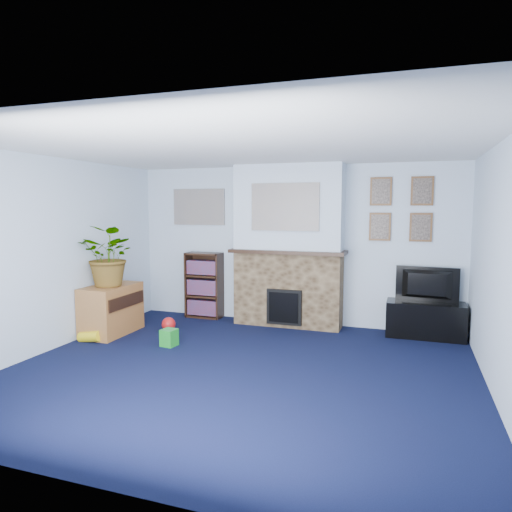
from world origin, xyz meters
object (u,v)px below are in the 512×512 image
(tv_stand, at_px, (425,321))
(bookshelf, at_px, (204,286))
(television, at_px, (427,285))
(sideboard, at_px, (111,309))

(tv_stand, height_order, bookshelf, bookshelf)
(tv_stand, xyz_separation_m, television, (0.00, 0.02, 0.50))
(tv_stand, xyz_separation_m, sideboard, (-4.19, -1.22, 0.12))
(sideboard, bearing_deg, television, 16.54)
(bookshelf, bearing_deg, television, -0.96)
(bookshelf, height_order, sideboard, bookshelf)
(tv_stand, distance_m, bookshelf, 3.37)
(tv_stand, bearing_deg, bookshelf, 178.70)
(bookshelf, distance_m, sideboard, 1.55)
(television, height_order, bookshelf, bookshelf)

